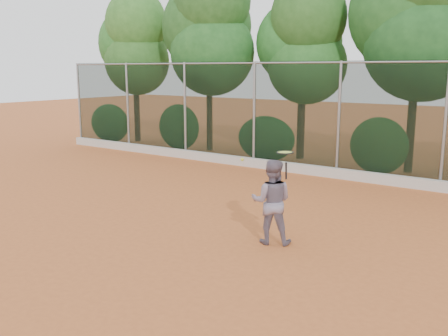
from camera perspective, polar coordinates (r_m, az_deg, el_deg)
The scene contains 7 objects.
ground at distance 9.87m, azimuth -3.39°, elevation -8.07°, with size 80.00×80.00×0.00m, color #BD5F2C.
concrete_curb at distance 15.55m, azimuth 12.47°, elevation -0.55°, with size 24.00×0.20×0.30m, color beige.
tennis_player at distance 9.45m, azimuth 5.46°, elevation -3.85°, with size 0.79×0.61×1.62m, color slate.
chainlink_fence at distance 15.47m, azimuth 13.00°, elevation 5.77°, with size 24.09×0.09×3.50m.
foliage_backdrop at distance 17.48m, azimuth 14.23°, elevation 14.67°, with size 23.70×3.63×7.55m.
tennis_racket at distance 9.09m, azimuth 7.01°, elevation 1.53°, with size 0.41×0.41×0.53m.
tennis_ball_in_flight at distance 9.79m, azimuth 2.10°, elevation 0.97°, with size 0.07×0.07×0.07m.
Camera 1 is at (5.83, -7.26, 3.27)m, focal length 40.00 mm.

